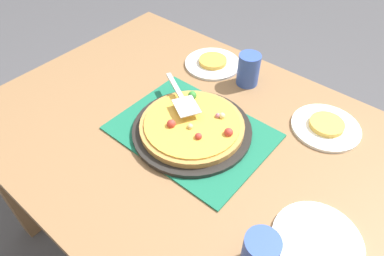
{
  "coord_description": "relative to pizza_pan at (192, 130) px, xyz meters",
  "views": [
    {
      "loc": [
        -0.5,
        0.59,
        1.54
      ],
      "look_at": [
        0.0,
        0.0,
        0.77
      ],
      "focal_mm": 32.23,
      "sensor_mm": 36.0,
      "label": 1
    }
  ],
  "objects": [
    {
      "name": "ground_plane",
      "position": [
        0.0,
        0.0,
        -0.76
      ],
      "size": [
        8.0,
        8.0,
        0.0
      ],
      "primitive_type": "plane",
      "color": "#4C4C51"
    },
    {
      "name": "dining_table",
      "position": [
        0.0,
        0.0,
        -0.12
      ],
      "size": [
        1.4,
        1.0,
        0.75
      ],
      "color": "olive",
      "rests_on": "ground_plane"
    },
    {
      "name": "placemat",
      "position": [
        0.0,
        0.0,
        -0.01
      ],
      "size": [
        0.48,
        0.36,
        0.01
      ],
      "primitive_type": "cube",
      "color": "#196B4C",
      "rests_on": "dining_table"
    },
    {
      "name": "pizza_pan",
      "position": [
        0.0,
        0.0,
        0.0
      ],
      "size": [
        0.38,
        0.38,
        0.01
      ],
      "primitive_type": "cylinder",
      "color": "black",
      "rests_on": "placemat"
    },
    {
      "name": "pizza",
      "position": [
        -0.0,
        -0.0,
        0.02
      ],
      "size": [
        0.33,
        0.33,
        0.05
      ],
      "color": "#B78442",
      "rests_on": "pizza_pan"
    },
    {
      "name": "plate_near_left",
      "position": [
        -0.32,
        -0.29,
        -0.01
      ],
      "size": [
        0.22,
        0.22,
        0.01
      ],
      "primitive_type": "cylinder",
      "color": "white",
      "rests_on": "dining_table"
    },
    {
      "name": "plate_far_right",
      "position": [
        0.18,
        -0.34,
        -0.01
      ],
      "size": [
        0.22,
        0.22,
        0.01
      ],
      "primitive_type": "cylinder",
      "color": "white",
      "rests_on": "dining_table"
    },
    {
      "name": "plate_side",
      "position": [
        -0.47,
        0.09,
        -0.01
      ],
      "size": [
        0.22,
        0.22,
        0.01
      ],
      "primitive_type": "cylinder",
      "color": "white",
      "rests_on": "dining_table"
    },
    {
      "name": "served_slice_left",
      "position": [
        -0.32,
        -0.29,
        0.01
      ],
      "size": [
        0.11,
        0.11,
        0.02
      ],
      "primitive_type": "cylinder",
      "color": "#EAB747",
      "rests_on": "plate_near_left"
    },
    {
      "name": "served_slice_right",
      "position": [
        0.18,
        -0.34,
        0.01
      ],
      "size": [
        0.11,
        0.11,
        0.02
      ],
      "primitive_type": "cylinder",
      "color": "gold",
      "rests_on": "plate_far_right"
    },
    {
      "name": "cup_near",
      "position": [
        0.01,
        -0.33,
        0.05
      ],
      "size": [
        0.08,
        0.08,
        0.12
      ],
      "primitive_type": "cylinder",
      "color": "#3351AD",
      "rests_on": "dining_table"
    },
    {
      "name": "cup_far",
      "position": [
        -0.39,
        0.24,
        0.05
      ],
      "size": [
        0.08,
        0.08,
        0.12
      ],
      "primitive_type": "cylinder",
      "color": "#3351AD",
      "rests_on": "dining_table"
    },
    {
      "name": "pizza_server",
      "position": [
        0.09,
        -0.05,
        0.06
      ],
      "size": [
        0.22,
        0.15,
        0.01
      ],
      "color": "silver",
      "rests_on": "pizza"
    }
  ]
}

